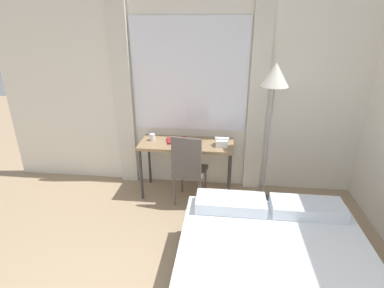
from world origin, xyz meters
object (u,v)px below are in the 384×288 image
object	(u,v)px
desk	(187,147)
desk_chair	(189,167)
book	(178,140)
standing_lamp	(274,86)
mug	(152,137)
telephone	(222,142)

from	to	relation	value
desk	desk_chair	size ratio (longest dim) A/B	1.28
desk_chair	book	distance (m)	0.43
standing_lamp	mug	world-z (taller)	standing_lamp
standing_lamp	telephone	world-z (taller)	standing_lamp
desk	desk_chair	world-z (taller)	desk_chair
mug	desk	bearing A→B (deg)	-4.33
telephone	book	size ratio (longest dim) A/B	0.55
telephone	book	distance (m)	0.61
standing_lamp	book	xyz separation A→B (m)	(-1.18, 0.15, -0.79)
standing_lamp	book	distance (m)	1.43
standing_lamp	book	world-z (taller)	standing_lamp
desk	mug	distance (m)	0.49
standing_lamp	mug	size ratio (longest dim) A/B	20.41
desk	desk_chair	distance (m)	0.32
desk_chair	standing_lamp	distance (m)	1.44
desk_chair	mug	size ratio (longest dim) A/B	10.86
mug	desk_chair	bearing A→B (deg)	-29.43
desk_chair	book	size ratio (longest dim) A/B	3.00
telephone	standing_lamp	bearing A→B (deg)	-6.00
desk_chair	telephone	world-z (taller)	desk_chair
standing_lamp	telephone	size ratio (longest dim) A/B	10.25
book	mug	world-z (taller)	mug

